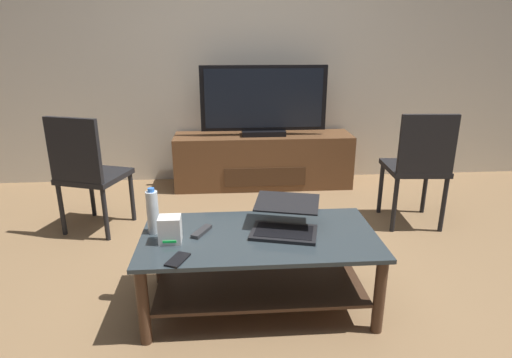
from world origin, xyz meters
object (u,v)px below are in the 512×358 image
object	(u,v)px
coffee_table	(259,257)
side_chair	(87,170)
water_bottle_near	(153,212)
cell_phone	(178,260)
router_box	(170,230)
television	(264,102)
media_cabinet	(263,160)
tv_remote	(202,231)
dining_chair	(419,163)
laptop	(285,220)

from	to	relation	value
coffee_table	side_chair	bearing A→B (deg)	139.12
water_bottle_near	cell_phone	size ratio (longest dim) A/B	1.84
router_box	cell_phone	xyz separation A→B (m)	(0.06, -0.20, -0.07)
side_chair	router_box	size ratio (longest dim) A/B	6.51
television	water_bottle_near	world-z (taller)	television
router_box	water_bottle_near	bearing A→B (deg)	130.12
media_cabinet	tv_remote	bearing A→B (deg)	-104.53
side_chair	router_box	distance (m)	1.34
router_box	water_bottle_near	distance (m)	0.17
side_chair	cell_phone	distance (m)	1.54
water_bottle_near	cell_phone	bearing A→B (deg)	-63.86
side_chair	cell_phone	world-z (taller)	side_chair
coffee_table	dining_chair	bearing A→B (deg)	36.46
dining_chair	cell_phone	distance (m)	2.13
tv_remote	router_box	bearing A→B (deg)	-122.03
media_cabinet	water_bottle_near	size ratio (longest dim) A/B	6.84
dining_chair	cell_phone	bearing A→B (deg)	-144.67
router_box	cell_phone	distance (m)	0.22
media_cabinet	laptop	bearing A→B (deg)	-91.72
television	laptop	size ratio (longest dim) A/B	2.78
laptop	water_bottle_near	xyz separation A→B (m)	(-0.72, 0.02, 0.06)
laptop	water_bottle_near	bearing A→B (deg)	178.10
dining_chair	coffee_table	bearing A→B (deg)	-143.54
tv_remote	coffee_table	bearing A→B (deg)	19.82
media_cabinet	dining_chair	world-z (taller)	dining_chair
cell_phone	tv_remote	world-z (taller)	tv_remote
media_cabinet	side_chair	world-z (taller)	side_chair
coffee_table	water_bottle_near	bearing A→B (deg)	173.03
media_cabinet	water_bottle_near	xyz separation A→B (m)	(-0.78, -1.98, 0.30)
coffee_table	tv_remote	world-z (taller)	tv_remote
laptop	television	bearing A→B (deg)	88.26
side_chair	cell_phone	xyz separation A→B (m)	(0.80, -1.31, -0.06)
side_chair	cell_phone	size ratio (longest dim) A/B	6.61
media_cabinet	television	bearing A→B (deg)	-90.00
television	cell_phone	size ratio (longest dim) A/B	8.73
coffee_table	water_bottle_near	xyz separation A→B (m)	(-0.57, 0.07, 0.26)
cell_phone	dining_chair	bearing A→B (deg)	58.71
dining_chair	side_chair	distance (m)	2.54
laptop	router_box	bearing A→B (deg)	-170.94
laptop	cell_phone	xyz separation A→B (m)	(-0.56, -0.30, -0.05)
side_chair	cell_phone	bearing A→B (deg)	-58.40
router_box	laptop	bearing A→B (deg)	9.06
laptop	tv_remote	world-z (taller)	laptop
side_chair	dining_chair	bearing A→B (deg)	-1.75
dining_chair	side_chair	size ratio (longest dim) A/B	1.00
television	tv_remote	distance (m)	2.10
media_cabinet	tv_remote	xyz separation A→B (m)	(-0.52, -2.01, 0.19)
side_chair	laptop	xyz separation A→B (m)	(1.37, -1.01, -0.01)
coffee_table	water_bottle_near	distance (m)	0.63
dining_chair	router_box	size ratio (longest dim) A/B	6.54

